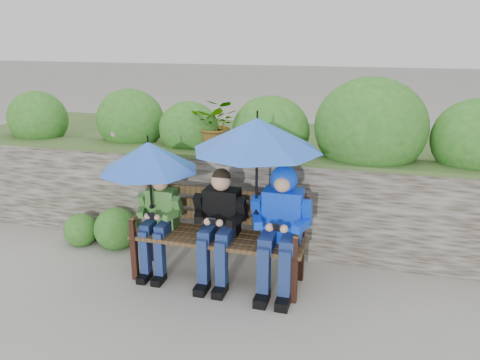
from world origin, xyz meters
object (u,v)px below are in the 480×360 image
(park_bench, at_px, (220,229))
(boy_left, at_px, (159,217))
(boy_middle, at_px, (219,221))
(boy_right, at_px, (281,220))
(umbrella_left, at_px, (149,156))
(umbrella_right, at_px, (257,134))

(park_bench, xyz_separation_m, boy_left, (-0.58, -0.06, 0.08))
(park_bench, xyz_separation_m, boy_middle, (0.02, -0.07, 0.11))
(park_bench, xyz_separation_m, boy_right, (0.58, -0.06, 0.18))
(park_bench, bearing_deg, umbrella_left, -171.05)
(boy_left, xyz_separation_m, umbrella_left, (-0.05, -0.04, 0.60))
(park_bench, height_order, umbrella_left, umbrella_left)
(park_bench, height_order, boy_left, boy_left)
(boy_middle, bearing_deg, boy_left, 179.23)
(boy_right, relative_size, umbrella_left, 1.24)
(boy_middle, relative_size, umbrella_right, 0.95)
(boy_left, height_order, boy_right, boy_right)
(boy_middle, distance_m, umbrella_left, 0.86)
(park_bench, height_order, boy_right, boy_right)
(umbrella_left, bearing_deg, boy_left, 37.99)
(boy_left, bearing_deg, umbrella_left, -142.01)
(boy_right, bearing_deg, umbrella_right, -178.08)
(boy_middle, bearing_deg, umbrella_left, -177.39)
(boy_left, bearing_deg, boy_middle, -0.77)
(umbrella_left, distance_m, umbrella_right, 1.02)
(boy_right, distance_m, umbrella_left, 1.31)
(park_bench, xyz_separation_m, umbrella_left, (-0.63, -0.10, 0.68))
(boy_right, height_order, umbrella_right, umbrella_right)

